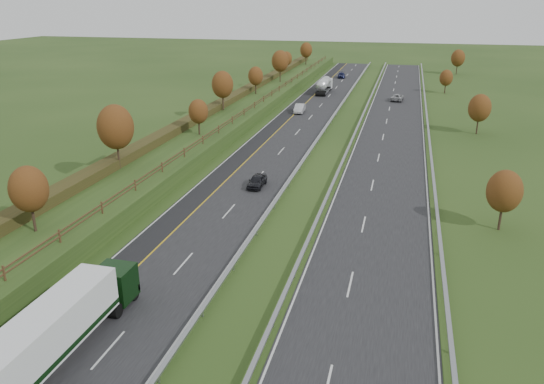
{
  "coord_description": "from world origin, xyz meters",
  "views": [
    {
      "loc": [
        18.22,
        -25.72,
        21.05
      ],
      "look_at": [
        5.65,
        24.06,
        2.2
      ],
      "focal_mm": 35.0,
      "sensor_mm": 36.0,
      "label": 1
    }
  ],
  "objects": [
    {
      "name": "hedge_left",
      "position": [
        -15.0,
        60.0,
        2.55
      ],
      "size": [
        2.2,
        180.0,
        1.1
      ],
      "primitive_type": "cube",
      "color": "#303214",
      "rests_on": "embankment_left"
    },
    {
      "name": "embankment_left",
      "position": [
        -13.0,
        60.0,
        1.0
      ],
      "size": [
        12.0,
        200.0,
        2.0
      ],
      "primitive_type": "cube",
      "color": "#284117",
      "rests_on": "ground"
    },
    {
      "name": "car_dark_near",
      "position": [
        2.04,
        31.15,
        0.75
      ],
      "size": [
        1.71,
        4.19,
        1.42
      ],
      "primitive_type": "imported",
      "rotation": [
        0.0,
        0.0,
        -0.01
      ],
      "color": "black",
      "rests_on": "near_carriageway"
    },
    {
      "name": "near_carriageway",
      "position": [
        0.0,
        60.0,
        0.02
      ],
      "size": [
        10.5,
        200.0,
        0.04
      ],
      "primitive_type": "cube",
      "color": "black",
      "rests_on": "ground"
    },
    {
      "name": "median_barrier_near",
      "position": [
        5.7,
        60.0,
        0.61
      ],
      "size": [
        0.32,
        200.0,
        0.71
      ],
      "color": "gray",
      "rests_on": "ground"
    },
    {
      "name": "car_silver_mid",
      "position": [
        -1.6,
        74.78,
        0.86
      ],
      "size": [
        2.01,
        5.08,
        1.64
      ],
      "primitive_type": "imported",
      "rotation": [
        0.0,
        0.0,
        0.05
      ],
      "color": "silver",
      "rests_on": "near_carriageway"
    },
    {
      "name": "ground",
      "position": [
        8.0,
        55.0,
        0.0
      ],
      "size": [
        400.0,
        400.0,
        0.0
      ],
      "primitive_type": "plane",
      "color": "#284117",
      "rests_on": "ground"
    },
    {
      "name": "far_carriageway",
      "position": [
        16.5,
        60.0,
        0.02
      ],
      "size": [
        10.5,
        200.0,
        0.04
      ],
      "primitive_type": "cube",
      "color": "black",
      "rests_on": "ground"
    },
    {
      "name": "car_small_far",
      "position": [
        0.3,
        124.56,
        0.74
      ],
      "size": [
        2.43,
        4.98,
        1.39
      ],
      "primitive_type": "imported",
      "rotation": [
        0.0,
        0.0,
        0.1
      ],
      "color": "#13183C",
      "rests_on": "near_carriageway"
    },
    {
      "name": "box_lorry",
      "position": [
        -0.94,
        -3.15,
        2.33
      ],
      "size": [
        2.58,
        16.28,
        4.06
      ],
      "color": "black",
      "rests_on": "near_carriageway"
    },
    {
      "name": "hard_shoulder",
      "position": [
        -3.75,
        60.0,
        0.02
      ],
      "size": [
        3.0,
        200.0,
        0.04
      ],
      "primitive_type": "cube",
      "color": "black",
      "rests_on": "ground"
    },
    {
      "name": "road_tanker",
      "position": [
        -0.56,
        98.7,
        1.86
      ],
      "size": [
        2.4,
        11.22,
        3.46
      ],
      "color": "silver",
      "rests_on": "near_carriageway"
    },
    {
      "name": "trees_far",
      "position": [
        29.8,
        89.21,
        4.25
      ],
      "size": [
        8.45,
        118.6,
        7.12
      ],
      "color": "#2D2116",
      "rests_on": "ground"
    },
    {
      "name": "median_barrier_far",
      "position": [
        10.8,
        60.0,
        0.61
      ],
      "size": [
        0.32,
        200.0,
        0.71
      ],
      "color": "gray",
      "rests_on": "ground"
    },
    {
      "name": "outer_barrier_far",
      "position": [
        22.3,
        60.0,
        0.62
      ],
      "size": [
        0.32,
        200.0,
        0.71
      ],
      "color": "gray",
      "rests_on": "ground"
    },
    {
      "name": "fence_left",
      "position": [
        -8.5,
        59.59,
        2.73
      ],
      "size": [
        0.12,
        189.06,
        1.2
      ],
      "color": "#422B19",
      "rests_on": "embankment_left"
    },
    {
      "name": "lane_markings",
      "position": [
        6.4,
        59.88,
        0.05
      ],
      "size": [
        26.75,
        200.0,
        0.01
      ],
      "color": "silver",
      "rests_on": "near_carriageway"
    },
    {
      "name": "trees_left",
      "position": [
        -12.64,
        56.63,
        6.37
      ],
      "size": [
        6.64,
        164.3,
        7.66
      ],
      "color": "#2D2116",
      "rests_on": "embankment_left"
    },
    {
      "name": "car_oncoming",
      "position": [
        16.47,
        92.45,
        0.76
      ],
      "size": [
        2.82,
        5.39,
        1.45
      ],
      "primitive_type": "imported",
      "rotation": [
        0.0,
        0.0,
        3.06
      ],
      "color": "#9A9B9F",
      "rests_on": "far_carriageway"
    }
  ]
}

